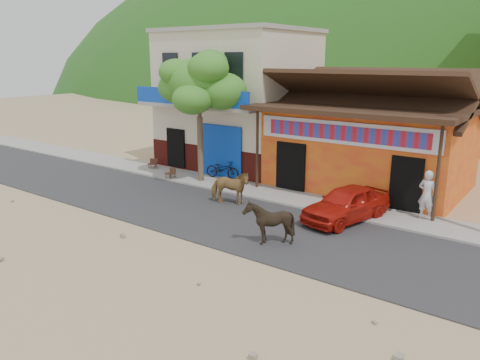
{
  "coord_description": "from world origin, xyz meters",
  "views": [
    {
      "loc": [
        9.63,
        -10.36,
        5.75
      ],
      "look_at": [
        -0.24,
        3.0,
        1.4
      ],
      "focal_mm": 35.0,
      "sensor_mm": 36.0,
      "label": 1
    }
  ],
  "objects_px": {
    "cafe_chair_right": "(153,160)",
    "tree": "(200,117)",
    "red_car": "(346,204)",
    "cow_tan": "(230,187)",
    "scooter": "(222,169)",
    "cow_dark": "(269,222)",
    "cafe_chair_left": "(170,169)",
    "pedestrian": "(427,195)"
  },
  "relations": [
    {
      "from": "pedestrian",
      "to": "red_car",
      "type": "bearing_deg",
      "value": 42.98
    },
    {
      "from": "cow_dark",
      "to": "cafe_chair_left",
      "type": "relative_size",
      "value": 1.71
    },
    {
      "from": "cow_dark",
      "to": "red_car",
      "type": "distance_m",
      "value": 3.65
    },
    {
      "from": "scooter",
      "to": "cafe_chair_left",
      "type": "bearing_deg",
      "value": 113.66
    },
    {
      "from": "cow_dark",
      "to": "pedestrian",
      "type": "xyz_separation_m",
      "value": [
        3.38,
        5.15,
        0.27
      ]
    },
    {
      "from": "cow_dark",
      "to": "pedestrian",
      "type": "bearing_deg",
      "value": 150.02
    },
    {
      "from": "cow_dark",
      "to": "scooter",
      "type": "bearing_deg",
      "value": -127.86
    },
    {
      "from": "tree",
      "to": "cow_tan",
      "type": "xyz_separation_m",
      "value": [
        3.22,
        -1.94,
        -2.39
      ]
    },
    {
      "from": "cafe_chair_left",
      "to": "cafe_chair_right",
      "type": "xyz_separation_m",
      "value": [
        -2.22,
        0.94,
        0.02
      ]
    },
    {
      "from": "red_car",
      "to": "scooter",
      "type": "distance_m",
      "value": 7.43
    },
    {
      "from": "cafe_chair_right",
      "to": "tree",
      "type": "bearing_deg",
      "value": -34.93
    },
    {
      "from": "tree",
      "to": "pedestrian",
      "type": "height_order",
      "value": "tree"
    },
    {
      "from": "scooter",
      "to": "cafe_chair_left",
      "type": "xyz_separation_m",
      "value": [
        -2.13,
        -1.38,
        -0.04
      ]
    },
    {
      "from": "pedestrian",
      "to": "scooter",
      "type": "bearing_deg",
      "value": 6.09
    },
    {
      "from": "scooter",
      "to": "pedestrian",
      "type": "distance_m",
      "value": 9.53
    },
    {
      "from": "cow_tan",
      "to": "scooter",
      "type": "bearing_deg",
      "value": 20.98
    },
    {
      "from": "cow_tan",
      "to": "cafe_chair_left",
      "type": "xyz_separation_m",
      "value": [
        -4.76,
        1.44,
        -0.2
      ]
    },
    {
      "from": "cow_tan",
      "to": "scooter",
      "type": "height_order",
      "value": "cow_tan"
    },
    {
      "from": "scooter",
      "to": "pedestrian",
      "type": "xyz_separation_m",
      "value": [
        9.51,
        -0.21,
        0.44
      ]
    },
    {
      "from": "cow_tan",
      "to": "cafe_chair_right",
      "type": "height_order",
      "value": "cow_tan"
    },
    {
      "from": "red_car",
      "to": "cow_tan",
      "type": "bearing_deg",
      "value": -153.99
    },
    {
      "from": "cow_dark",
      "to": "cow_tan",
      "type": "bearing_deg",
      "value": -122.59
    },
    {
      "from": "cafe_chair_left",
      "to": "pedestrian",
      "type": "bearing_deg",
      "value": 9.62
    },
    {
      "from": "red_car",
      "to": "scooter",
      "type": "height_order",
      "value": "red_car"
    },
    {
      "from": "cafe_chair_left",
      "to": "cafe_chair_right",
      "type": "bearing_deg",
      "value": 160.85
    },
    {
      "from": "pedestrian",
      "to": "cafe_chair_left",
      "type": "xyz_separation_m",
      "value": [
        -11.65,
        -1.16,
        -0.48
      ]
    },
    {
      "from": "pedestrian",
      "to": "cafe_chair_left",
      "type": "height_order",
      "value": "pedestrian"
    },
    {
      "from": "cow_tan",
      "to": "cow_dark",
      "type": "distance_m",
      "value": 4.34
    },
    {
      "from": "red_car",
      "to": "pedestrian",
      "type": "bearing_deg",
      "value": 49.94
    },
    {
      "from": "cafe_chair_left",
      "to": "red_car",
      "type": "bearing_deg",
      "value": 0.85
    },
    {
      "from": "tree",
      "to": "cafe_chair_right",
      "type": "bearing_deg",
      "value": 173.25
    },
    {
      "from": "red_car",
      "to": "cafe_chair_right",
      "type": "distance_m",
      "value": 11.63
    },
    {
      "from": "cafe_chair_left",
      "to": "tree",
      "type": "bearing_deg",
      "value": 21.96
    },
    {
      "from": "cow_tan",
      "to": "red_car",
      "type": "relative_size",
      "value": 0.44
    },
    {
      "from": "cafe_chair_right",
      "to": "cow_tan",
      "type": "bearing_deg",
      "value": -47.1
    },
    {
      "from": "cow_tan",
      "to": "cafe_chair_right",
      "type": "distance_m",
      "value": 7.37
    },
    {
      "from": "tree",
      "to": "red_car",
      "type": "relative_size",
      "value": 1.61
    },
    {
      "from": "tree",
      "to": "cow_dark",
      "type": "relative_size",
      "value": 4.22
    },
    {
      "from": "tree",
      "to": "pedestrian",
      "type": "distance_m",
      "value": 10.35
    },
    {
      "from": "scooter",
      "to": "cow_tan",
      "type": "bearing_deg",
      "value": -146.28
    },
    {
      "from": "tree",
      "to": "scooter",
      "type": "height_order",
      "value": "tree"
    },
    {
      "from": "cow_dark",
      "to": "red_car",
      "type": "relative_size",
      "value": 0.38
    }
  ]
}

